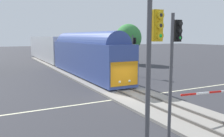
# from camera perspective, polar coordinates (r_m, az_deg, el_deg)

# --- Properties ---
(ground_plane) EXTENTS (220.00, 220.00, 0.00)m
(ground_plane) POSITION_cam_1_polar(r_m,az_deg,el_deg) (19.54, 5.60, -6.89)
(ground_plane) COLOR #333338
(road_centre_stripe) EXTENTS (44.00, 0.20, 0.01)m
(road_centre_stripe) POSITION_cam_1_polar(r_m,az_deg,el_deg) (19.54, 5.60, -6.88)
(road_centre_stripe) COLOR beige
(road_centre_stripe) RESTS_ON ground
(railway_track) EXTENTS (4.40, 80.00, 0.32)m
(railway_track) POSITION_cam_1_polar(r_m,az_deg,el_deg) (19.52, 5.60, -6.62)
(railway_track) COLOR gray
(railway_track) RESTS_ON ground
(commuter_train) EXTENTS (3.04, 43.24, 5.16)m
(commuter_train) POSITION_cam_1_polar(r_m,az_deg,el_deg) (39.00, -12.02, 4.48)
(commuter_train) COLOR #384C93
(commuter_train) RESTS_ON railway_track
(traffic_signal_median) EXTENTS (0.53, 0.38, 6.01)m
(traffic_signal_median) POSITION_cam_1_polar(r_m,az_deg,el_deg) (11.29, 14.86, 2.79)
(traffic_signal_median) COLOR #4C4C51
(traffic_signal_median) RESTS_ON ground
(traffic_signal_far_side) EXTENTS (0.53, 0.38, 5.10)m
(traffic_signal_far_side) POSITION_cam_1_polar(r_m,az_deg,el_deg) (29.36, 5.28, 4.81)
(traffic_signal_far_side) COLOR #4C4C51
(traffic_signal_far_side) RESTS_ON ground
(traffic_signal_near_left) EXTENTS (0.53, 0.38, 6.09)m
(traffic_signal_near_left) POSITION_cam_1_polar(r_m,az_deg,el_deg) (7.67, 9.75, 1.08)
(traffic_signal_near_left) COLOR #4C4C51
(traffic_signal_near_left) RESTS_ON ground
(oak_far_right) EXTENTS (4.78, 4.78, 7.20)m
(oak_far_right) POSITION_cam_1_polar(r_m,az_deg,el_deg) (42.91, 4.01, 7.42)
(oak_far_right) COLOR brown
(oak_far_right) RESTS_ON ground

